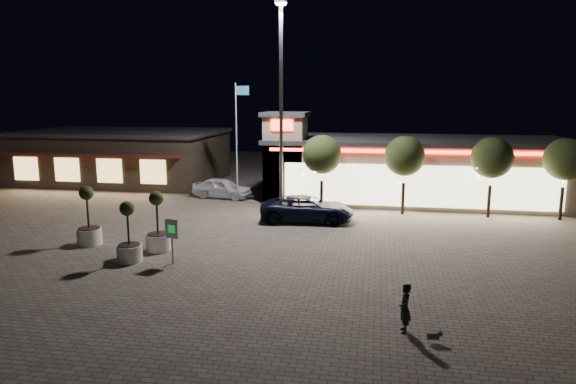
% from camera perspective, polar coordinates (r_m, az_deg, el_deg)
% --- Properties ---
extents(ground, '(90.00, 90.00, 0.00)m').
position_cam_1_polar(ground, '(22.86, -9.47, -7.65)').
color(ground, '#6F6359').
rests_on(ground, ground).
extents(retail_building, '(20.40, 8.40, 6.10)m').
position_cam_1_polar(retail_building, '(36.67, 13.18, 2.61)').
color(retail_building, gray).
rests_on(retail_building, ground).
extents(restaurant_building, '(16.40, 11.00, 4.30)m').
position_cam_1_polar(restaurant_building, '(45.99, -17.89, 3.87)').
color(restaurant_building, '#382D23').
rests_on(restaurant_building, ground).
extents(floodlight_pole, '(0.60, 0.40, 12.38)m').
position_cam_1_polar(floodlight_pole, '(28.96, -0.77, 10.41)').
color(floodlight_pole, gray).
rests_on(floodlight_pole, ground).
extents(flagpole, '(0.95, 0.10, 8.00)m').
position_cam_1_polar(flagpole, '(34.80, -5.60, 6.62)').
color(flagpole, white).
rests_on(flagpole, ground).
extents(string_tree_a, '(2.42, 2.42, 4.79)m').
position_cam_1_polar(string_tree_a, '(31.84, 3.79, 4.16)').
color(string_tree_a, '#332319').
rests_on(string_tree_a, ground).
extents(string_tree_b, '(2.42, 2.42, 4.79)m').
position_cam_1_polar(string_tree_b, '(31.70, 12.84, 3.89)').
color(string_tree_b, '#332319').
rests_on(string_tree_b, ground).
extents(string_tree_c, '(2.42, 2.42, 4.79)m').
position_cam_1_polar(string_tree_c, '(32.35, 21.73, 3.54)').
color(string_tree_c, '#332319').
rests_on(string_tree_c, ground).
extents(string_tree_d, '(2.42, 2.42, 4.79)m').
position_cam_1_polar(string_tree_d, '(33.40, 28.46, 3.21)').
color(string_tree_d, '#332319').
rests_on(string_tree_d, ground).
extents(pickup_truck, '(5.53, 2.88, 1.49)m').
position_cam_1_polar(pickup_truck, '(29.51, 2.16, -1.87)').
color(pickup_truck, black).
rests_on(pickup_truck, ground).
extents(white_sedan, '(4.46, 2.39, 1.44)m').
position_cam_1_polar(white_sedan, '(36.65, -7.33, 0.44)').
color(white_sedan, silver).
rests_on(white_sedan, ground).
extents(pedestrian, '(0.44, 0.60, 1.54)m').
position_cam_1_polar(pedestrian, '(16.32, 12.86, -12.48)').
color(pedestrian, black).
rests_on(pedestrian, ground).
extents(dog, '(0.46, 0.20, 0.24)m').
position_cam_1_polar(dog, '(16.09, 16.06, -15.02)').
color(dog, '#59514C').
rests_on(dog, ground).
extents(planter_left, '(1.18, 1.18, 2.90)m').
position_cam_1_polar(planter_left, '(26.70, -21.26, -3.59)').
color(planter_left, white).
rests_on(planter_left, ground).
extents(planter_mid, '(1.09, 1.09, 2.68)m').
position_cam_1_polar(planter_mid, '(23.41, -17.26, -5.43)').
color(planter_mid, white).
rests_on(planter_mid, ground).
extents(planter_right, '(1.15, 1.15, 2.82)m').
position_cam_1_polar(planter_right, '(24.69, -14.26, -4.36)').
color(planter_right, white).
rests_on(planter_right, ground).
extents(valet_sign, '(0.64, 0.21, 1.95)m').
position_cam_1_polar(valet_sign, '(22.52, -12.79, -4.43)').
color(valet_sign, gray).
rests_on(valet_sign, ground).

